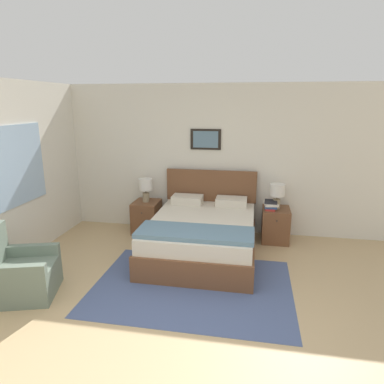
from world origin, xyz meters
TOP-DOWN VIEW (x-y plane):
  - ground_plane at (0.00, 0.00)m, footprint 16.00×16.00m
  - wall_back at (-0.00, 3.22)m, footprint 7.55×0.09m
  - wall_left at (-2.60, 1.59)m, footprint 0.08×5.59m
  - area_rug_main at (0.03, 1.14)m, footprint 2.50×1.83m
  - bed at (0.01, 2.13)m, footprint 1.59×2.05m
  - armchair at (-2.00, 0.57)m, footprint 0.91×0.87m
  - nightstand_near_window at (-1.13, 2.88)m, footprint 0.45×0.54m
  - nightstand_by_door at (1.14, 2.88)m, footprint 0.45×0.54m
  - table_lamp_near_window at (-1.13, 2.89)m, footprint 0.24×0.24m
  - table_lamp_by_door at (1.13, 2.89)m, footprint 0.24×0.24m
  - book_thick_bottom at (1.04, 2.83)m, footprint 0.17×0.27m
  - book_hardcover_middle at (1.04, 2.83)m, footprint 0.20×0.23m
  - book_novel_upper at (1.04, 2.83)m, footprint 0.25×0.29m
  - book_slim_near_top at (1.04, 2.83)m, footprint 0.21×0.23m

SIDE VIEW (x-z plane):
  - ground_plane at x=0.00m, z-range 0.00..0.00m
  - area_rug_main at x=0.03m, z-range 0.00..0.01m
  - armchair at x=-2.00m, z-range -0.15..0.71m
  - nightstand_near_window at x=-1.13m, z-range 0.00..0.57m
  - nightstand_by_door at x=1.14m, z-range 0.00..0.57m
  - bed at x=0.01m, z-range -0.25..0.88m
  - book_thick_bottom at x=1.04m, z-range 0.57..0.60m
  - book_hardcover_middle at x=1.04m, z-range 0.60..0.64m
  - book_novel_upper at x=1.04m, z-range 0.64..0.68m
  - book_slim_near_top at x=1.04m, z-range 0.68..0.71m
  - table_lamp_near_window at x=-1.13m, z-range 0.64..1.06m
  - table_lamp_by_door at x=1.13m, z-range 0.64..1.06m
  - wall_back at x=0.00m, z-range 0.00..2.60m
  - wall_left at x=-2.60m, z-range 0.00..2.60m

